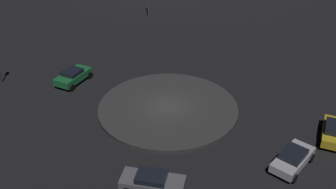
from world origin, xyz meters
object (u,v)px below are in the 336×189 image
car_green (73,76)px  car_yellow (335,132)px  car_grey (152,182)px  car_silver (293,158)px

car_green → car_yellow: bearing=-86.0°
car_yellow → car_grey: (11.72, -10.29, -0.08)m
car_silver → car_yellow: bearing=167.8°
car_grey → car_green: bearing=-48.3°
car_green → car_grey: size_ratio=0.86×
car_green → car_grey: 17.47m
car_green → car_grey: car_green is taller
car_yellow → car_grey: bearing=-46.2°
car_grey → car_yellow: bearing=-147.2°
car_yellow → car_silver: (4.86, -2.32, -0.04)m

